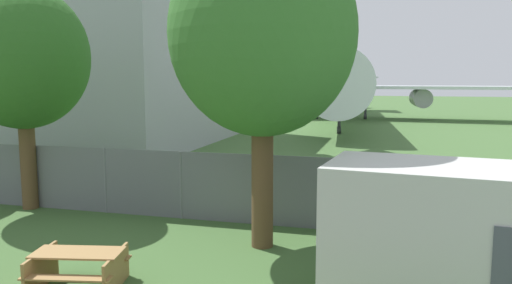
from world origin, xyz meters
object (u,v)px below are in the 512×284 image
object	(u,v)px
portable_cabin	(468,240)
picnic_bench_near_cabin	(78,265)
airplane	(341,82)
tree_near_hangar	(263,35)
tree_left_of_cabin	(22,58)

from	to	relation	value
portable_cabin	picnic_bench_near_cabin	size ratio (longest dim) A/B	2.59
airplane	picnic_bench_near_cabin	size ratio (longest dim) A/B	23.42
tree_near_hangar	tree_left_of_cabin	world-z (taller)	tree_near_hangar
tree_near_hangar	airplane	bearing A→B (deg)	92.71
airplane	tree_near_hangar	bearing A→B (deg)	-2.27
portable_cabin	picnic_bench_near_cabin	bearing A→B (deg)	-166.03
airplane	tree_left_of_cabin	distance (m)	37.94
picnic_bench_near_cabin	tree_near_hangar	size ratio (longest dim) A/B	0.26
portable_cabin	tree_near_hangar	distance (m)	6.38
tree_left_of_cabin	picnic_bench_near_cabin	bearing A→B (deg)	-43.70
portable_cabin	tree_near_hangar	size ratio (longest dim) A/B	0.67
portable_cabin	tree_left_of_cabin	distance (m)	13.69
airplane	portable_cabin	xyz separation A→B (m)	(6.25, -41.48, -2.52)
airplane	picnic_bench_near_cabin	world-z (taller)	airplane
airplane	portable_cabin	world-z (taller)	airplane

